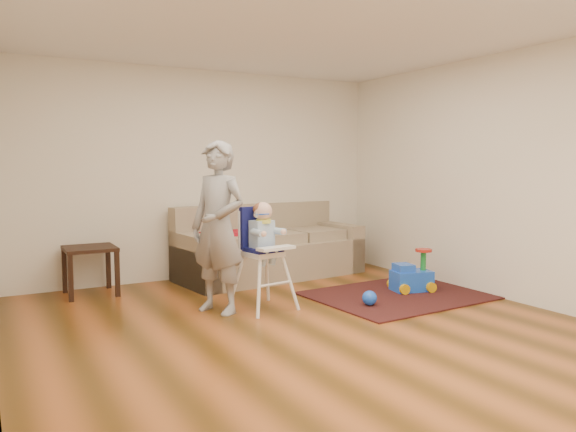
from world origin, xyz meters
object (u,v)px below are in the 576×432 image
sofa (271,241)px  adult (218,227)px  side_table (90,271)px  high_chair (263,258)px  toy_ball (370,298)px  ride_on_toy (412,270)px

sofa → adult: adult is taller
side_table → high_chair: high_chair is taller
side_table → adult: size_ratio=0.32×
high_chair → adult: (-0.44, 0.11, 0.32)m
sofa → high_chair: high_chair is taller
side_table → toy_ball: side_table is taller
side_table → high_chair: 2.11m
toy_ball → adult: bearing=158.5°
toy_ball → adult: 1.74m
ride_on_toy → high_chair: 1.89m
sofa → ride_on_toy: sofa is taller
high_chair → ride_on_toy: bearing=-14.3°
toy_ball → adult: (-1.46, 0.57, 0.77)m
ride_on_toy → high_chair: (-1.86, 0.14, 0.28)m
adult → high_chair: bearing=46.9°
side_table → ride_on_toy: (3.30, -1.66, -0.02)m
sofa → ride_on_toy: size_ratio=5.19×
sofa → high_chair: (-0.83, -1.44, 0.06)m
toy_ball → high_chair: bearing=155.7°
toy_ball → adult: size_ratio=0.09×
side_table → toy_ball: size_ratio=3.57×
adult → toy_ball: bearing=40.0°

